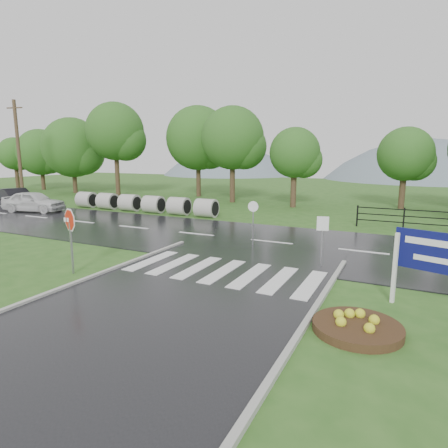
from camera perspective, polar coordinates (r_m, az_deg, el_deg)
The scene contains 14 objects.
ground at distance 9.04m, azimuth -14.98°, elevation -15.97°, with size 120.00×120.00×0.00m, color #2E5B1E.
main_road at distance 17.37m, azimuth 7.22°, elevation -2.85°, with size 90.00×8.00×0.04m, color black.
crosswalk at distance 12.89m, azimuth -0.15°, elevation -7.20°, with size 6.50×2.80×0.02m.
hills at distance 73.66m, azimuth 23.87°, elevation -5.84°, with size 102.00×48.00×48.00m.
treeline at distance 30.59m, azimuth 17.66°, elevation 2.49°, with size 83.20×5.20×10.00m.
culvert_pipes at distance 27.17m, azimuth -12.47°, elevation 3.07°, with size 11.80×1.20×1.20m.
stop_sign at distance 13.45m, azimuth -22.42°, elevation -0.17°, with size 1.00×0.37×2.38m.
estate_billboard at distance 11.05m, azimuth 30.30°, elevation -4.42°, with size 2.26×0.77×2.04m.
flower_bed at distance 9.32m, azimuth 19.65°, elevation -14.40°, with size 2.00×2.00×0.40m.
reg_sign_small at distance 13.60m, azimuth 14.78°, elevation -1.03°, with size 0.40×0.13×1.86m.
reg_sign_round at distance 16.43m, azimuth 4.46°, elevation 1.03°, with size 0.46×0.08×2.00m.
car_white at distance 29.80m, azimuth -26.91°, elevation 1.65°, with size 1.75×4.36×1.48m, color silver.
car_dark at distance 32.81m, azimuth -29.00°, elevation 2.18°, with size 4.48×1.56×1.48m, color black.
utility_pole_west at distance 37.15m, azimuth -28.81°, elevation 9.76°, with size 1.51×0.40×8.56m.
Camera 1 is at (5.47, -6.00, 3.97)m, focal length 30.00 mm.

